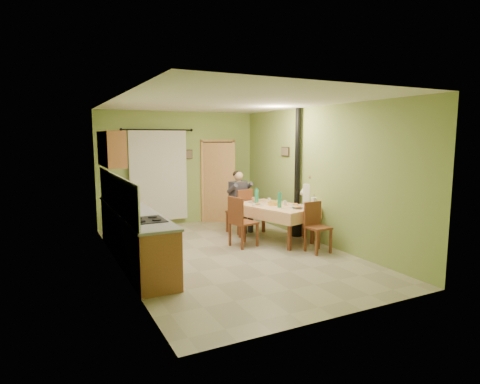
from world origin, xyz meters
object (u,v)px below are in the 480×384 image
dining_table (275,223)px  chair_right (313,224)px  chair_far (240,220)px  man_right (314,198)px  man_far (239,194)px  chair_near (317,237)px  stove_flue (297,190)px  chair_left (243,232)px

dining_table → chair_right: bearing=-25.6°
chair_far → man_right: (1.22, -1.16, 0.59)m
chair_right → man_right: bearing=90.0°
chair_far → man_far: bearing=90.0°
chair_near → man_far: (-0.62, 2.11, 0.59)m
chair_far → chair_right: bearing=-58.8°
man_right → chair_far: bearing=12.7°
chair_near → man_far: size_ratio=0.69×
stove_flue → man_far: bearing=137.9°
chair_right → chair_left: (-1.70, 0.05, 0.00)m
chair_far → man_right: 1.78m
chair_right → man_right: 0.59m
dining_table → man_right: bearing=-26.2°
stove_flue → man_right: bearing=-49.9°
chair_left → man_right: size_ratio=0.73×
chair_far → chair_left: size_ratio=1.00×
chair_far → man_far: man_far is taller
chair_far → stove_flue: bearing=-57.4°
chair_far → chair_right: chair_far is taller
man_right → chair_near: bearing=113.4°
chair_near → man_far: bearing=-76.5°
chair_near → chair_left: (-1.09, 1.00, 0.00)m
chair_near → man_far: 2.28m
dining_table → man_far: 1.19m
man_far → stove_flue: stove_flue is taller
chair_left → chair_near: bearing=34.4°
man_right → stove_flue: stove_flue is taller
man_far → chair_right: bearing=-59.1°
dining_table → man_right: (0.88, -0.15, 0.50)m
chair_near → chair_left: chair_left is taller
chair_far → man_far: 0.59m
dining_table → man_right: man_right is taller
dining_table → chair_left: bearing=169.7°
chair_far → chair_near: 2.19m
chair_near → man_right: size_ratio=0.69×
man_far → chair_near: bearing=-89.4°
man_far → chair_left: bearing=-128.6°
chair_far → stove_flue: (0.97, -0.87, 0.73)m
stove_flue → dining_table: bearing=-167.6°
chair_right → chair_left: size_ratio=0.95×
chair_far → man_far: size_ratio=0.73×
dining_table → man_far: man_far is taller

